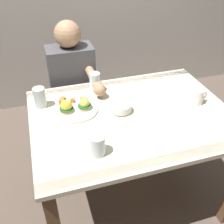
# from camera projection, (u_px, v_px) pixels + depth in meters

# --- Properties ---
(ground_plane) EXTENTS (6.00, 6.00, 0.00)m
(ground_plane) POSITION_uv_depth(u_px,v_px,m) (128.00, 192.00, 2.02)
(ground_plane) COLOR brown
(dining_table) EXTENTS (1.20, 0.90, 0.74)m
(dining_table) POSITION_uv_depth(u_px,v_px,m) (132.00, 128.00, 1.65)
(dining_table) COLOR beige
(dining_table) RESTS_ON ground_plane
(eggs_benedict_plate) EXTENTS (0.27, 0.27, 0.09)m
(eggs_benedict_plate) POSITION_uv_depth(u_px,v_px,m) (75.00, 108.00, 1.60)
(eggs_benedict_plate) COLOR white
(eggs_benedict_plate) RESTS_ON dining_table
(fruit_bowl) EXTENTS (0.12, 0.12, 0.06)m
(fruit_bowl) POSITION_uv_depth(u_px,v_px,m) (121.00, 108.00, 1.59)
(fruit_bowl) COLOR white
(fruit_bowl) RESTS_ON dining_table
(coffee_mug) EXTENTS (0.11, 0.08, 0.09)m
(coffee_mug) POSITION_uv_depth(u_px,v_px,m) (198.00, 96.00, 1.66)
(coffee_mug) COLOR white
(coffee_mug) RESTS_ON dining_table
(fork) EXTENTS (0.02, 0.16, 0.00)m
(fork) POSITION_uv_depth(u_px,v_px,m) (155.00, 147.00, 1.35)
(fork) COLOR silver
(fork) RESTS_ON dining_table
(water_glass_near) EXTENTS (0.07, 0.07, 0.14)m
(water_glass_near) POSITION_uv_depth(u_px,v_px,m) (95.00, 83.00, 1.77)
(water_glass_near) COLOR silver
(water_glass_near) RESTS_ON dining_table
(water_glass_far) EXTENTS (0.07, 0.07, 0.13)m
(water_glass_far) POSITION_uv_depth(u_px,v_px,m) (40.00, 99.00, 1.62)
(water_glass_far) COLOR silver
(water_glass_far) RESTS_ON dining_table
(water_glass_extra) EXTENTS (0.08, 0.08, 0.11)m
(water_glass_extra) POSITION_uv_depth(u_px,v_px,m) (97.00, 146.00, 1.29)
(water_glass_extra) COLOR silver
(water_glass_extra) RESTS_ON dining_table
(diner_person) EXTENTS (0.34, 0.54, 1.14)m
(diner_person) POSITION_uv_depth(u_px,v_px,m) (74.00, 85.00, 2.05)
(diner_person) COLOR #33333D
(diner_person) RESTS_ON ground_plane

